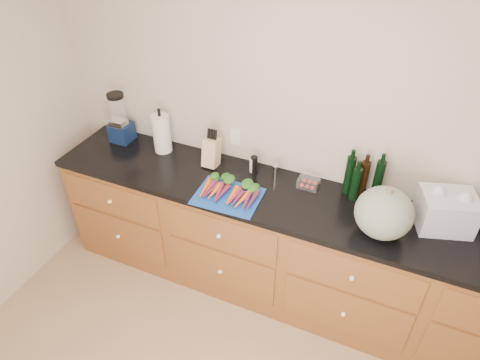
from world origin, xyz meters
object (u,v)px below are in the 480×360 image
at_px(blender_appliance, 120,121).
at_px(knife_block, 212,152).
at_px(tomato_box, 309,182).
at_px(carrots, 230,190).
at_px(paper_towel, 162,133).
at_px(cutting_board, 228,196).
at_px(squash, 384,213).

height_order(blender_appliance, knife_block, blender_appliance).
bearing_deg(tomato_box, carrots, -147.45).
distance_m(knife_block, tomato_box, 0.73).
relative_size(paper_towel, tomato_box, 2.14).
bearing_deg(blender_appliance, cutting_board, -16.37).
xyz_separation_m(carrots, blender_appliance, (-1.08, 0.28, 0.14)).
relative_size(blender_appliance, knife_block, 1.90).
relative_size(cutting_board, carrots, 1.14).
relative_size(cutting_board, paper_towel, 1.45).
bearing_deg(knife_block, blender_appliance, 178.74).
bearing_deg(paper_towel, knife_block, -2.66).
xyz_separation_m(cutting_board, tomato_box, (0.46, 0.33, 0.03)).
distance_m(carrots, squash, 0.99).
height_order(squash, paper_towel, squash).
distance_m(cutting_board, knife_block, 0.42).
xyz_separation_m(knife_block, tomato_box, (0.73, 0.03, -0.07)).
height_order(cutting_board, tomato_box, tomato_box).
xyz_separation_m(cutting_board, squash, (0.98, 0.07, 0.15)).
relative_size(cutting_board, knife_block, 2.05).
bearing_deg(squash, paper_towel, 171.39).
bearing_deg(tomato_box, squash, -26.85).
height_order(knife_block, tomato_box, knife_block).
relative_size(carrots, knife_block, 1.80).
bearing_deg(paper_towel, cutting_board, -24.51).
relative_size(squash, tomato_box, 2.43).
height_order(cutting_board, carrots, carrots).
distance_m(cutting_board, blender_appliance, 1.14).
height_order(blender_appliance, tomato_box, blender_appliance).
distance_m(carrots, tomato_box, 0.54).
xyz_separation_m(cutting_board, paper_towel, (-0.70, 0.32, 0.14)).
xyz_separation_m(paper_towel, tomato_box, (1.16, 0.01, -0.12)).
relative_size(knife_block, tomato_box, 1.51).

